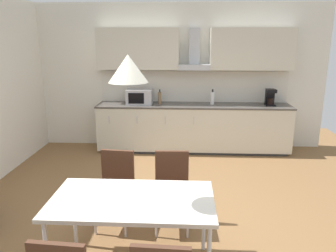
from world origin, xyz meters
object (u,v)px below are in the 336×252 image
microwave (140,97)px  pendant_lamp (128,69)px  bottle_white (212,98)px  coffee_maker (270,97)px  dining_table (132,203)px  chair_far_right (172,182)px  bottle_brown (160,98)px  chair_far_left (116,181)px

microwave → pendant_lamp: bearing=-83.5°
microwave → bottle_white: (1.37, 0.05, -0.02)m
microwave → coffee_maker: 2.43m
coffee_maker → microwave: bearing=-179.4°
coffee_maker → dining_table: 4.05m
bottle_white → chair_far_right: (-0.65, -2.73, -0.49)m
microwave → coffee_maker: (2.43, 0.03, 0.01)m
microwave → bottle_white: 1.37m
coffee_maker → bottle_white: coffee_maker is taller
microwave → bottle_brown: (0.38, 0.04, -0.02)m
microwave → chair_far_left: microwave is taller
dining_table → pendant_lamp: size_ratio=4.50×
coffee_maker → chair_far_right: coffee_maker is taller
coffee_maker → pendant_lamp: size_ratio=0.94×
coffee_maker → bottle_white: size_ratio=1.05×
coffee_maker → bottle_brown: (-2.06, 0.01, -0.03)m
bottle_white → pendant_lamp: 3.73m
microwave → chair_far_right: bearing=-75.0°
bottle_white → bottle_brown: bottle_white is taller
dining_table → chair_far_left: 0.85m
dining_table → pendant_lamp: (0.00, 0.00, 1.18)m
chair_far_right → pendant_lamp: pendant_lamp is taller
bottle_white → microwave: bearing=-177.9°
microwave → bottle_brown: microwave is taller
microwave → dining_table: size_ratio=0.33×
chair_far_right → microwave: bearing=105.0°
bottle_white → pendant_lamp: size_ratio=0.89×
dining_table → bottle_brown: bearing=90.3°
microwave → dining_table: 3.50m
coffee_maker → bottle_brown: 2.06m
bottle_white → chair_far_right: 2.85m
bottle_white → pendant_lamp: bearing=-105.5°
microwave → bottle_brown: size_ratio=1.75×
microwave → bottle_brown: bearing=5.9°
microwave → pendant_lamp: pendant_lamp is taller
bottle_brown → chair_far_left: bottle_brown is taller
chair_far_right → chair_far_left: same height
bottle_white → chair_far_right: size_ratio=0.33×
bottle_brown → chair_far_right: bearing=-82.9°
bottle_white → dining_table: bearing=-105.5°
bottle_brown → pendant_lamp: size_ratio=0.86×
microwave → chair_far_left: (0.08, -2.68, -0.51)m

